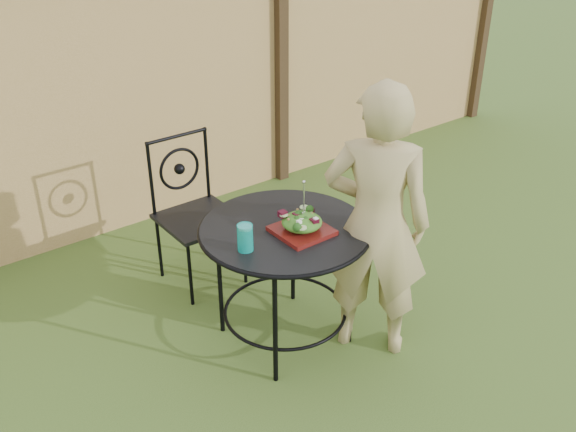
{
  "coord_description": "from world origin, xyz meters",
  "views": [
    {
      "loc": [
        -1.76,
        -1.93,
        2.4
      ],
      "look_at": [
        0.08,
        0.46,
        0.75
      ],
      "focal_mm": 40.0,
      "sensor_mm": 36.0,
      "label": 1
    }
  ],
  "objects_px": {
    "patio_table": "(285,250)",
    "patio_chair": "(194,208)",
    "diner": "(376,224)",
    "salad_plate": "(302,231)"
  },
  "relations": [
    {
      "from": "salad_plate",
      "to": "patio_table",
      "type": "bearing_deg",
      "value": 109.84
    },
    {
      "from": "patio_table",
      "to": "salad_plate",
      "type": "xyz_separation_m",
      "value": [
        0.04,
        -0.1,
        0.15
      ]
    },
    {
      "from": "patio_table",
      "to": "patio_chair",
      "type": "xyz_separation_m",
      "value": [
        -0.07,
        0.85,
        -0.08
      ]
    },
    {
      "from": "patio_chair",
      "to": "patio_table",
      "type": "bearing_deg",
      "value": -85.13
    },
    {
      "from": "diner",
      "to": "salad_plate",
      "type": "distance_m",
      "value": 0.39
    },
    {
      "from": "patio_table",
      "to": "diner",
      "type": "bearing_deg",
      "value": -43.22
    },
    {
      "from": "patio_chair",
      "to": "diner",
      "type": "relative_size",
      "value": 0.62
    },
    {
      "from": "patio_table",
      "to": "patio_chair",
      "type": "height_order",
      "value": "patio_chair"
    },
    {
      "from": "patio_chair",
      "to": "salad_plate",
      "type": "height_order",
      "value": "patio_chair"
    },
    {
      "from": "patio_table",
      "to": "diner",
      "type": "relative_size",
      "value": 0.6
    }
  ]
}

